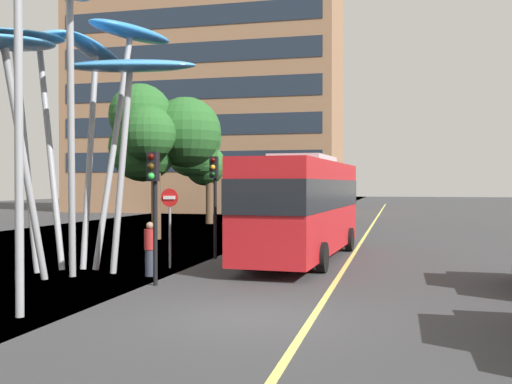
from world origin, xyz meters
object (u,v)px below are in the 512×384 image
Objects in this scene: traffic_light_island_mid at (247,193)px; street_lamp at (30,74)px; traffic_light_kerb_far at (214,185)px; traffic_light_kerb_near at (154,189)px; leaf_sculpture at (75,58)px; no_entry_sign at (170,215)px; traffic_light_opposite at (252,184)px; red_bus at (304,203)px; pedestrian at (150,249)px.

traffic_light_island_mid is 15.76m from street_lamp.
traffic_light_kerb_near is at bearing -88.66° from traffic_light_kerb_far.
leaf_sculpture reaches higher than traffic_light_kerb_near.
traffic_light_kerb_near is 1.39× the size of no_entry_sign.
leaf_sculpture reaches higher than traffic_light_island_mid.
no_entry_sign is at bearing 31.99° from leaf_sculpture.
street_lamp reaches higher than no_entry_sign.
street_lamp is at bearing -91.78° from traffic_light_opposite.
red_bus is at bearing 69.26° from street_lamp.
traffic_light_opposite is at bearing 92.31° from traffic_light_kerb_far.
leaf_sculpture is at bearing -105.10° from traffic_light_opposite.
red_bus is 3.33× the size of traffic_light_island_mid.
street_lamp is at bearing -90.54° from no_entry_sign.
leaf_sculpture is 2.37× the size of traffic_light_kerb_far.
street_lamp is (-4.04, -10.66, 2.96)m from red_bus.
street_lamp reaches higher than traffic_light_opposite.
traffic_light_island_mid is (-0.29, 11.34, -0.27)m from traffic_light_kerb_near.
red_bus reaches higher than traffic_light_island_mid.
no_entry_sign is at bearing 92.34° from pedestrian.
traffic_light_island_mid is 8.04m from no_entry_sign.
red_bus is 7.20m from traffic_light_kerb_near.
traffic_light_island_mid reaches higher than pedestrian.
pedestrian is (-0.80, 1.56, -1.82)m from traffic_light_kerb_near.
traffic_light_island_mid is at bearing 85.83° from no_entry_sign.
pedestrian is (2.58, -0.22, -5.90)m from leaf_sculpture.
traffic_light_kerb_near is 2.53m from pedestrian.
traffic_light_kerb_far is 6.87m from traffic_light_opposite.
traffic_light_kerb_far is 0.99× the size of traffic_light_opposite.
traffic_light_kerb_far is (-0.14, 5.91, 0.10)m from traffic_light_kerb_near.
leaf_sculpture is 12.05m from traffic_light_opposite.
traffic_light_kerb_far is at bearing 85.44° from street_lamp.
traffic_light_kerb_far is 5.44m from traffic_light_island_mid.
no_entry_sign is (-3.97, -3.13, -0.33)m from red_bus.
traffic_light_island_mid is at bearing 91.46° from traffic_light_kerb_near.
traffic_light_opposite is at bearing 88.04° from pedestrian.
traffic_light_opposite is at bearing 87.22° from no_entry_sign.
red_bus is 4.14× the size of no_entry_sign.
traffic_light_kerb_near is 12.78m from traffic_light_opposite.
leaf_sculpture is at bearing 175.20° from pedestrian.
street_lamp is at bearing -102.71° from traffic_light_kerb_near.
traffic_light_opposite reaches higher than traffic_light_kerb_far.
red_bus reaches higher than no_entry_sign.
leaf_sculpture is at bearing -107.92° from traffic_light_island_mid.
street_lamp is at bearing -92.41° from traffic_light_island_mid.
traffic_light_opposite is at bearing 91.86° from traffic_light_kerb_near.
traffic_light_island_mid is (-0.15, 5.43, -0.36)m from traffic_light_kerb_far.
leaf_sculpture is 10.95m from traffic_light_island_mid.
traffic_light_island_mid is at bearing -84.98° from traffic_light_opposite.
street_lamp is at bearing -67.76° from leaf_sculpture.
traffic_light_kerb_far is at bearing -87.69° from traffic_light_opposite.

